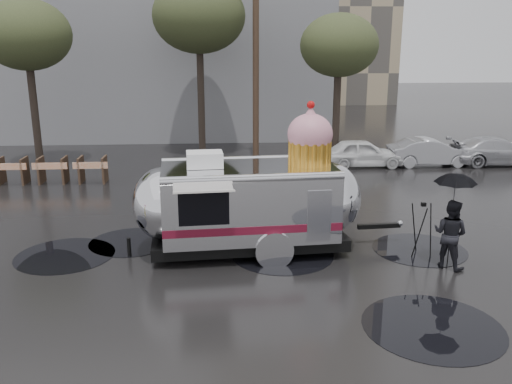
{
  "coord_description": "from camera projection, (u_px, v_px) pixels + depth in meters",
  "views": [
    {
      "loc": [
        0.87,
        -10.65,
        5.26
      ],
      "look_at": [
        1.75,
        2.55,
        1.57
      ],
      "focal_mm": 38.0,
      "sensor_mm": 36.0,
      "label": 1
    }
  ],
  "objects": [
    {
      "name": "grey_building",
      "position": [
        138.0,
        20.0,
        32.66
      ],
      "size": [
        22.0,
        12.0,
        13.0
      ],
      "primitive_type": "cube",
      "color": "slate",
      "rests_on": "ground"
    },
    {
      "name": "tree_left",
      "position": [
        26.0,
        36.0,
        22.17
      ],
      "size": [
        3.64,
        3.64,
        6.95
      ],
      "color": "#382D26",
      "rests_on": "ground"
    },
    {
      "name": "puddles",
      "position": [
        233.0,
        273.0,
        12.72
      ],
      "size": [
        14.95,
        8.8,
        0.01
      ],
      "color": "black",
      "rests_on": "ground"
    },
    {
      "name": "tree_right",
      "position": [
        339.0,
        46.0,
        23.12
      ],
      "size": [
        3.36,
        3.36,
        6.42
      ],
      "color": "#382D26",
      "rests_on": "ground"
    },
    {
      "name": "tree_mid",
      "position": [
        199.0,
        16.0,
        24.31
      ],
      "size": [
        4.2,
        4.2,
        8.03
      ],
      "color": "#382D26",
      "rests_on": "ground"
    },
    {
      "name": "umbrella_black",
      "position": [
        455.0,
        189.0,
        12.57
      ],
      "size": [
        1.19,
        1.19,
        2.36
      ],
      "color": "black",
      "rests_on": "ground"
    },
    {
      "name": "ground",
      "position": [
        183.0,
        296.0,
        11.6
      ],
      "size": [
        120.0,
        120.0,
        0.0
      ],
      "primitive_type": "plane",
      "color": "black",
      "rests_on": "ground"
    },
    {
      "name": "parked_cars",
      "position": [
        470.0,
        149.0,
        23.69
      ],
      "size": [
        13.2,
        1.9,
        1.5
      ],
      "color": "silver",
      "rests_on": "ground"
    },
    {
      "name": "tripod",
      "position": [
        422.0,
        225.0,
        13.61
      ],
      "size": [
        0.52,
        0.58,
        1.4
      ],
      "rotation": [
        0.0,
        0.0,
        -0.03
      ],
      "color": "black",
      "rests_on": "ground"
    },
    {
      "name": "barricade_row",
      "position": [
        53.0,
        170.0,
        20.68
      ],
      "size": [
        4.3,
        0.8,
        1.0
      ],
      "color": "#473323",
      "rests_on": "ground"
    },
    {
      "name": "utility_pole",
      "position": [
        256.0,
        56.0,
        23.97
      ],
      "size": [
        1.6,
        0.28,
        9.0
      ],
      "color": "#473323",
      "rests_on": "ground"
    },
    {
      "name": "person_right",
      "position": [
        450.0,
        234.0,
        12.86
      ],
      "size": [
        0.89,
        0.89,
        1.69
      ],
      "primitive_type": "imported",
      "rotation": [
        0.0,
        0.0,
        2.34
      ],
      "color": "black",
      "rests_on": "ground"
    },
    {
      "name": "airstream_trailer",
      "position": [
        252.0,
        199.0,
        13.79
      ],
      "size": [
        7.28,
        3.09,
        3.93
      ],
      "rotation": [
        0.0,
        0.0,
        0.07
      ],
      "color": "silver",
      "rests_on": "ground"
    }
  ]
}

